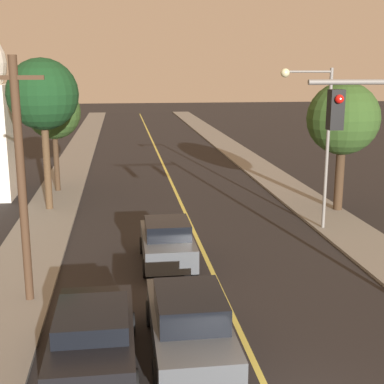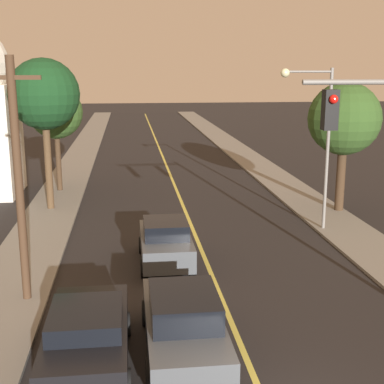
{
  "view_description": "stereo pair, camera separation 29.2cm",
  "coord_description": "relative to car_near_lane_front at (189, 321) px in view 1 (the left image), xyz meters",
  "views": [
    {
      "loc": [
        -2.96,
        -8.18,
        6.8
      ],
      "look_at": [
        0.0,
        14.0,
        1.6
      ],
      "focal_mm": 50.0,
      "sensor_mm": 36.0,
      "label": 1
    },
    {
      "loc": [
        -2.67,
        -8.21,
        6.8
      ],
      "look_at": [
        0.0,
        14.0,
        1.6
      ],
      "focal_mm": 50.0,
      "sensor_mm": 36.0,
      "label": 2
    }
  ],
  "objects": [
    {
      "name": "car_near_lane_second",
      "position": [
        -0.0,
        6.1,
        0.01
      ],
      "size": [
        1.86,
        3.89,
        1.63
      ],
      "color": "#474C51",
      "rests_on": "ground"
    },
    {
      "name": "sidewalk_left",
      "position": [
        -4.98,
        32.37,
        -0.75
      ],
      "size": [
        2.5,
        80.0,
        0.12
      ],
      "color": "gray",
      "rests_on": "ground"
    },
    {
      "name": "utility_pole_left",
      "position": [
        -4.33,
        3.44,
        2.98
      ],
      "size": [
        1.6,
        0.24,
        7.03
      ],
      "color": "#422D1E",
      "rests_on": "ground"
    },
    {
      "name": "streetlamp_right",
      "position": [
        6.44,
        9.28,
        3.67
      ],
      "size": [
        2.19,
        0.36,
        6.69
      ],
      "color": "slate",
      "rests_on": "ground"
    },
    {
      "name": "car_outer_lane_front",
      "position": [
        -2.28,
        -0.36,
        -0.04
      ],
      "size": [
        1.98,
        4.34,
        1.49
      ],
      "color": "black",
      "rests_on": "ground"
    },
    {
      "name": "road_surface",
      "position": [
        1.45,
        32.37,
        -0.81
      ],
      "size": [
        10.37,
        80.0,
        0.01
      ],
      "color": "black",
      "rests_on": "ground"
    },
    {
      "name": "tree_right_near",
      "position": [
        8.8,
        12.08,
        3.66
      ],
      "size": [
        3.39,
        3.39,
        6.08
      ],
      "color": "#3D2B1C",
      "rests_on": "ground"
    },
    {
      "name": "sidewalk_right",
      "position": [
        7.89,
        32.37,
        -0.75
      ],
      "size": [
        2.5,
        80.0,
        0.12
      ],
      "color": "gray",
      "rests_on": "ground"
    },
    {
      "name": "tree_left_near",
      "position": [
        -5.06,
        14.09,
        4.77
      ],
      "size": [
        3.33,
        3.33,
        7.16
      ],
      "color": "#4C3823",
      "rests_on": "ground"
    },
    {
      "name": "tree_left_far",
      "position": [
        -5.1,
        18.12,
        3.63
      ],
      "size": [
        2.92,
        2.92,
        5.81
      ],
      "color": "#3D2B1C",
      "rests_on": "ground"
    },
    {
      "name": "car_near_lane_front",
      "position": [
        0.0,
        0.0,
        0.0
      ],
      "size": [
        1.95,
        4.74,
        1.6
      ],
      "color": "#474C51",
      "rests_on": "ground"
    }
  ]
}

